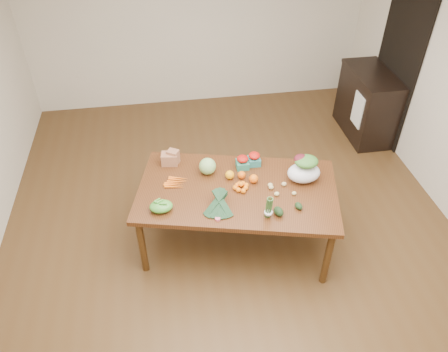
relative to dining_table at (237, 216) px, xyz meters
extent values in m
plane|color=#51361B|center=(-0.03, 0.15, -0.38)|extent=(6.00, 6.00, 0.00)
cube|color=beige|center=(-0.03, 3.15, 0.98)|extent=(5.00, 0.02, 2.70)
cube|color=#522B13|center=(0.00, 0.00, 0.00)|extent=(2.15, 1.52, 0.75)
cube|color=black|center=(2.45, 1.75, 0.68)|extent=(0.02, 1.00, 2.10)
cube|color=black|center=(2.19, 1.81, 0.10)|extent=(0.52, 1.02, 0.94)
cube|color=white|center=(1.93, 1.55, 0.18)|extent=(0.02, 0.28, 0.45)
sphere|color=#91C873|center=(-0.26, 0.30, 0.46)|extent=(0.17, 0.17, 0.17)
sphere|color=#FFAA0F|center=(-0.05, 0.17, 0.42)|extent=(0.09, 0.09, 0.09)
sphere|color=#E15F0D|center=(0.07, 0.16, 0.42)|extent=(0.08, 0.08, 0.08)
sphere|color=orange|center=(0.18, 0.08, 0.42)|extent=(0.09, 0.09, 0.09)
ellipsoid|color=green|center=(-0.75, -0.18, 0.42)|extent=(0.22, 0.16, 0.10)
ellipsoid|color=#D7B87C|center=(0.33, -0.05, 0.40)|extent=(0.05, 0.04, 0.04)
ellipsoid|color=#DBC57E|center=(0.36, -0.15, 0.40)|extent=(0.05, 0.04, 0.04)
ellipsoid|color=#D8B87C|center=(0.47, -0.02, 0.40)|extent=(0.05, 0.04, 0.04)
ellipsoid|color=#DDCC7F|center=(0.33, -0.02, 0.40)|extent=(0.05, 0.05, 0.04)
ellipsoid|color=#DDCF7F|center=(0.53, -0.17, 0.39)|extent=(0.04, 0.04, 0.04)
ellipsoid|color=black|center=(0.31, -0.41, 0.41)|extent=(0.11, 0.13, 0.08)
ellipsoid|color=black|center=(0.51, -0.36, 0.41)|extent=(0.09, 0.11, 0.06)
camera|label=1|loc=(-0.64, -3.17, 3.21)|focal=35.00mm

